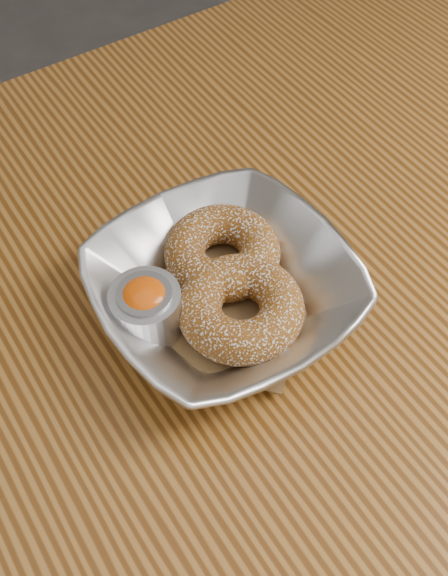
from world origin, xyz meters
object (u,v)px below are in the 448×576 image
table (223,347)px  donut_back (222,252)px  ramekin (146,308)px  donut_front (241,308)px  serving_bowl (224,290)px

table → donut_back: donut_back is taller
table → ramekin: size_ratio=20.04×
donut_back → donut_front: (-0.02, -0.06, 0.00)m
ramekin → serving_bowl: bearing=-11.8°
ramekin → donut_front: bearing=-29.6°
donut_front → ramekin: ramekin is taller
serving_bowl → donut_back: serving_bowl is taller
donut_back → ramekin: bearing=-166.6°
table → donut_back: (0.01, 0.02, 0.13)m
donut_back → donut_front: size_ratio=0.97×
donut_back → ramekin: (-0.09, -0.02, 0.01)m
serving_bowl → donut_back: bearing=59.0°
donut_front → ramekin: size_ratio=1.80×
table → donut_front: (-0.01, -0.04, 0.13)m
donut_back → ramekin: size_ratio=1.75×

